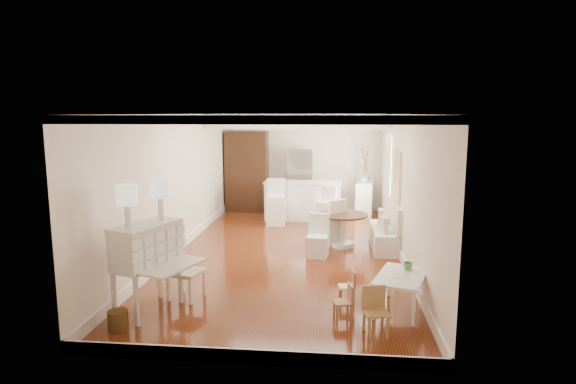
% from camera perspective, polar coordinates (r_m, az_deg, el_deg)
% --- Properties ---
extents(room, '(9.00, 9.04, 2.82)m').
position_cam_1_polar(room, '(9.90, 0.39, 4.46)').
color(room, maroon).
rests_on(room, ground).
extents(secretary_bureau, '(1.31, 1.33, 1.30)m').
position_cam_1_polar(secretary_bureau, '(7.20, -16.29, -8.63)').
color(secretary_bureau, silver).
rests_on(secretary_bureau, ground).
extents(gustavian_armchair, '(0.62, 0.62, 0.88)m').
position_cam_1_polar(gustavian_armchair, '(7.61, -11.99, -9.13)').
color(gustavian_armchair, white).
rests_on(gustavian_armchair, ground).
extents(wicker_basket, '(0.35, 0.35, 0.27)m').
position_cam_1_polar(wicker_basket, '(6.90, -19.49, -14.16)').
color(wicker_basket, '#513819').
rests_on(wicker_basket, ground).
extents(kids_table, '(0.94, 1.20, 0.53)m').
position_cam_1_polar(kids_table, '(7.27, 13.19, -11.52)').
color(kids_table, silver).
rests_on(kids_table, ground).
extents(kids_chair_a, '(0.29, 0.29, 0.51)m').
position_cam_1_polar(kids_chair_a, '(6.83, 6.49, -12.78)').
color(kids_chair_a, '#A26C49').
rests_on(kids_chair_a, ground).
extents(kids_chair_b, '(0.26, 0.26, 0.50)m').
position_cam_1_polar(kids_chair_b, '(7.41, 6.98, -11.03)').
color(kids_chair_b, olive).
rests_on(kids_chair_b, ground).
extents(kids_chair_c, '(0.36, 0.36, 0.63)m').
position_cam_1_polar(kids_chair_c, '(6.41, 10.41, -13.80)').
color(kids_chair_c, '#AD834E').
rests_on(kids_chair_c, ground).
extents(banquette, '(0.52, 1.60, 0.98)m').
position_cam_1_polar(banquette, '(10.32, 11.35, -3.91)').
color(banquette, silver).
rests_on(banquette, ground).
extents(dining_table, '(1.10, 1.10, 0.72)m').
position_cam_1_polar(dining_table, '(10.33, 6.50, -4.54)').
color(dining_table, '#4D2D18').
rests_on(dining_table, ground).
extents(slip_chair_near, '(0.44, 0.46, 0.85)m').
position_cam_1_polar(slip_chair_near, '(9.55, 3.52, -5.23)').
color(slip_chair_near, white).
rests_on(slip_chair_near, ground).
extents(slip_chair_far, '(0.68, 0.68, 1.00)m').
position_cam_1_polar(slip_chair_far, '(10.54, 5.11, -3.45)').
color(slip_chair_far, white).
rests_on(slip_chair_far, ground).
extents(breakfast_counter, '(2.05, 0.65, 1.03)m').
position_cam_1_polar(breakfast_counter, '(12.84, 1.76, -1.04)').
color(breakfast_counter, white).
rests_on(breakfast_counter, ground).
extents(bar_stool_left, '(0.50, 0.50, 1.17)m').
position_cam_1_polar(bar_stool_left, '(12.24, -1.46, -1.22)').
color(bar_stool_left, white).
rests_on(bar_stool_left, ground).
extents(bar_stool_right, '(0.52, 0.52, 1.00)m').
position_cam_1_polar(bar_stool_right, '(12.14, 4.53, -1.73)').
color(bar_stool_right, white).
rests_on(bar_stool_right, ground).
extents(pantry_cabinet, '(1.20, 0.60, 2.30)m').
position_cam_1_polar(pantry_cabinet, '(14.01, -4.89, 2.43)').
color(pantry_cabinet, '#381E11').
rests_on(pantry_cabinet, ground).
extents(fridge, '(0.75, 0.65, 1.80)m').
position_cam_1_polar(fridge, '(13.80, 2.89, 1.30)').
color(fridge, silver).
rests_on(fridge, ground).
extents(sideboard, '(0.55, 1.03, 0.94)m').
position_cam_1_polar(sideboard, '(13.56, 9.06, -0.79)').
color(sideboard, white).
rests_on(sideboard, ground).
extents(pencil_cup, '(0.16, 0.16, 0.11)m').
position_cam_1_polar(pencil_cup, '(7.42, 14.02, -8.51)').
color(pencil_cup, '#559255').
rests_on(pencil_cup, kids_table).
extents(branch_vase, '(0.21, 0.21, 0.21)m').
position_cam_1_polar(branch_vase, '(13.44, 8.96, 1.60)').
color(branch_vase, silver).
rests_on(branch_vase, sideboard).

